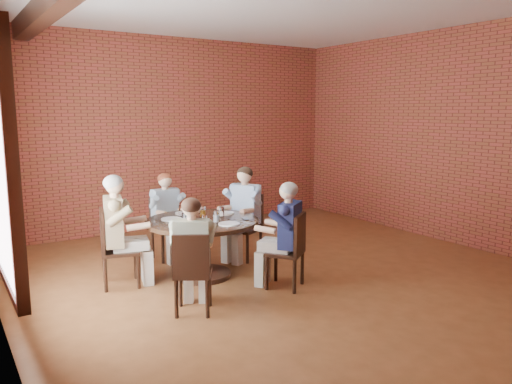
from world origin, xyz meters
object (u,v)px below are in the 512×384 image
diner_b (167,217)px  diner_c (119,231)px  chair_a (247,223)px  diner_d (193,256)px  diner_e (285,235)px  dining_table (202,237)px  chair_c (112,245)px  chair_e (291,248)px  diner_a (243,213)px  chair_d (192,270)px  smartphone (245,219)px  chair_b (165,225)px

diner_b → diner_c: (-0.92, -0.73, 0.06)m
chair_a → diner_d: bearing=-72.8°
diner_e → dining_table: bearing=-90.0°
dining_table → diner_e: (0.66, -0.88, 0.11)m
diner_c → diner_e: size_ratio=1.06×
chair_c → chair_e: chair_c is taller
diner_a → chair_e: diner_a is taller
chair_d → diner_c: bearing=-43.2°
smartphone → dining_table: bearing=168.6°
chair_b → chair_c: 1.26m
chair_d → diner_e: 1.31m
diner_c → chair_e: bearing=-111.0°
diner_a → smartphone: (-0.39, -0.69, 0.09)m
diner_e → smartphone: bearing=-109.7°
dining_table → chair_a: size_ratio=1.53×
diner_a → chair_b: (-0.94, 0.64, -0.18)m
dining_table → chair_a: bearing=25.5°
dining_table → chair_a: chair_a is taller
chair_a → diner_e: 1.36m
dining_table → smartphone: (0.47, -0.28, 0.23)m
chair_a → chair_c: bearing=-110.5°
chair_b → diner_d: (-0.53, -2.02, 0.13)m
dining_table → diner_a: diner_a is taller
chair_a → diner_a: bearing=-90.0°
diner_d → diner_a: bearing=-104.9°
chair_b → chair_c: (-1.00, -0.78, 0.03)m
diner_a → chair_c: diner_a is taller
diner_d → chair_a: bearing=-105.6°
dining_table → diner_c: diner_c is taller
chair_b → diner_b: diner_b is taller
diner_c → chair_e: 2.08m
chair_b → diner_c: bearing=-142.8°
chair_c → diner_d: (0.47, -1.25, 0.10)m
chair_a → chair_c: (-2.01, -0.17, 0.01)m
diner_b → diner_e: size_ratio=0.96×
diner_c → chair_b: bearing=-34.5°
chair_a → diner_c: bearing=-109.7°
chair_d → smartphone: bearing=-114.0°
diner_a → chair_c: 1.94m
chair_b → chair_e: size_ratio=0.97×
chair_e → chair_c: bearing=-71.1°
dining_table → smartphone: 0.59m
chair_c → diner_d: 1.33m
diner_a → diner_b: 1.09m
chair_c → chair_d: size_ratio=1.08×
diner_c → diner_d: 1.28m
chair_b → diner_b: (0.01, -0.07, 0.13)m
smartphone → chair_c: bearing=179.4°
smartphone → chair_a: bearing=76.2°
chair_a → chair_c: size_ratio=0.98×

